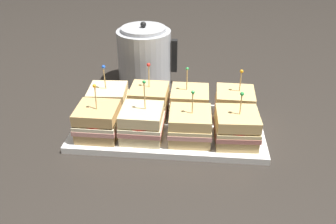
% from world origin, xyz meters
% --- Properties ---
extents(ground_plane, '(6.00, 6.00, 0.00)m').
position_xyz_m(ground_plane, '(0.00, 0.00, 0.00)').
color(ground_plane, '#2D2823').
extents(serving_platter, '(0.53, 0.27, 0.02)m').
position_xyz_m(serving_platter, '(0.00, 0.00, 0.01)').
color(serving_platter, white).
rests_on(serving_platter, ground_plane).
extents(sandwich_front_far_left, '(0.11, 0.11, 0.16)m').
position_xyz_m(sandwich_front_far_left, '(-0.18, -0.06, 0.06)').
color(sandwich_front_far_left, tan).
rests_on(sandwich_front_far_left, serving_platter).
extents(sandwich_front_center_left, '(0.11, 0.11, 0.17)m').
position_xyz_m(sandwich_front_center_left, '(-0.06, -0.06, 0.06)').
color(sandwich_front_center_left, beige).
rests_on(sandwich_front_center_left, serving_platter).
extents(sandwich_front_center_right, '(0.12, 0.12, 0.15)m').
position_xyz_m(sandwich_front_center_right, '(0.06, -0.06, 0.06)').
color(sandwich_front_center_right, tan).
rests_on(sandwich_front_center_right, serving_platter).
extents(sandwich_front_far_right, '(0.12, 0.12, 0.15)m').
position_xyz_m(sandwich_front_far_right, '(0.18, -0.06, 0.06)').
color(sandwich_front_far_right, tan).
rests_on(sandwich_front_far_right, serving_platter).
extents(sandwich_back_far_left, '(0.12, 0.12, 0.16)m').
position_xyz_m(sandwich_back_far_left, '(-0.18, 0.06, 0.06)').
color(sandwich_back_far_left, beige).
rests_on(sandwich_back_far_left, serving_platter).
extents(sandwich_back_center_left, '(0.12, 0.12, 0.16)m').
position_xyz_m(sandwich_back_center_left, '(-0.06, 0.06, 0.06)').
color(sandwich_back_center_left, tan).
rests_on(sandwich_back_center_left, serving_platter).
extents(sandwich_back_center_right, '(0.11, 0.11, 0.16)m').
position_xyz_m(sandwich_back_center_right, '(0.06, 0.06, 0.06)').
color(sandwich_back_center_right, tan).
rests_on(sandwich_back_center_right, serving_platter).
extents(sandwich_back_far_right, '(0.12, 0.12, 0.15)m').
position_xyz_m(sandwich_back_far_right, '(0.19, 0.06, 0.06)').
color(sandwich_back_far_right, tan).
rests_on(sandwich_back_far_right, serving_platter).
extents(kettle_steel, '(0.21, 0.19, 0.22)m').
position_xyz_m(kettle_steel, '(-0.11, 0.32, 0.10)').
color(kettle_steel, '#B7BABF').
rests_on(kettle_steel, ground_plane).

